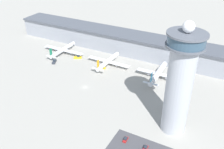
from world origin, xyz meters
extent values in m
plane|color=#9E9B93|center=(0.00, 0.00, 0.00)|extent=(1000.00, 1000.00, 0.00)
cube|color=#9399A3|center=(0.00, 70.00, 8.50)|extent=(230.53, 22.00, 17.00)
cube|color=#4C515B|center=(0.00, 70.00, 17.80)|extent=(230.53, 25.00, 1.60)
cylinder|color=#ADB2BC|center=(69.62, -12.60, 26.29)|extent=(14.05, 14.05, 52.58)
cylinder|color=#565B66|center=(69.62, -12.60, 52.98)|extent=(19.95, 19.95, 0.80)
cylinder|color=#334C60|center=(69.62, -12.60, 55.89)|extent=(18.35, 18.35, 5.02)
cylinder|color=#565B66|center=(69.62, -12.60, 58.90)|extent=(19.95, 19.95, 1.00)
sphere|color=white|center=(69.62, -12.60, 62.38)|extent=(5.95, 5.95, 5.95)
cylinder|color=silver|center=(-49.34, 38.53, 4.24)|extent=(3.85, 27.47, 3.61)
cone|color=silver|center=(-49.48, 53.88, 4.24)|extent=(3.64, 3.28, 3.61)
cone|color=silver|center=(-49.20, 22.65, 4.24)|extent=(3.29, 4.36, 3.25)
cube|color=silver|center=(-49.35, 39.08, 3.61)|extent=(41.56, 4.77, 0.44)
cylinder|color=#A8A8B2|center=(-58.08, 40.00, 2.52)|extent=(2.02, 3.99, 1.98)
cylinder|color=#A8A8B2|center=(-40.64, 40.16, 2.52)|extent=(2.02, 3.99, 1.98)
cube|color=#14704C|center=(-49.19, 21.79, 8.93)|extent=(0.33, 2.80, 5.77)
cube|color=silver|center=(-49.19, 21.39, 4.61)|extent=(10.12, 2.09, 0.24)
cylinder|color=black|center=(-49.46, 51.05, 1.22)|extent=(0.28, 0.28, 2.44)
cylinder|color=black|center=(-46.82, 38.31, 1.22)|extent=(0.28, 0.28, 2.44)
cylinder|color=black|center=(-51.87, 38.26, 1.22)|extent=(0.28, 0.28, 2.44)
cylinder|color=white|center=(-1.29, 38.17, 3.95)|extent=(4.45, 25.64, 3.87)
cone|color=white|center=(-0.96, 52.69, 3.95)|extent=(3.94, 3.57, 3.87)
cone|color=white|center=(-1.63, 23.08, 3.95)|extent=(3.58, 4.72, 3.48)
cube|color=white|center=(-1.28, 38.69, 3.27)|extent=(39.23, 5.29, 0.44)
cylinder|color=#A8A8B2|center=(-9.47, 39.87, 2.10)|extent=(2.22, 4.30, 2.13)
cylinder|color=#A8A8B2|center=(6.96, 39.50, 2.10)|extent=(2.22, 4.30, 2.13)
cube|color=orange|center=(-1.65, 22.15, 8.98)|extent=(0.36, 2.81, 6.19)
cube|color=white|center=(-1.66, 21.75, 4.34)|extent=(10.87, 2.25, 0.24)
cylinder|color=black|center=(-1.03, 49.75, 1.01)|extent=(0.28, 0.28, 2.02)
cylinder|color=black|center=(1.41, 37.82, 1.01)|extent=(0.28, 0.28, 2.02)
cylinder|color=black|center=(-4.00, 37.95, 1.01)|extent=(0.28, 0.28, 2.02)
cylinder|color=silver|center=(43.50, 36.92, 4.80)|extent=(4.71, 26.65, 4.25)
cone|color=silver|center=(43.24, 52.13, 4.80)|extent=(4.32, 3.90, 4.25)
cone|color=silver|center=(43.78, 21.08, 4.80)|extent=(3.92, 5.17, 3.83)
cube|color=silver|center=(43.49, 37.45, 4.06)|extent=(34.28, 4.99, 0.44)
cylinder|color=#A8A8B2|center=(36.29, 38.33, 2.77)|extent=(2.42, 4.72, 2.34)
cylinder|color=#A8A8B2|center=(50.66, 38.58, 2.77)|extent=(2.42, 4.72, 2.34)
cube|color=#197FB2|center=(43.79, 20.06, 10.33)|extent=(0.35, 2.80, 6.81)
cube|color=silver|center=(43.80, 19.66, 5.23)|extent=(11.94, 2.21, 0.24)
cylinder|color=black|center=(43.29, 49.01, 1.34)|extent=(0.28, 0.28, 2.67)
cylinder|color=black|center=(46.48, 36.71, 1.34)|extent=(0.28, 0.28, 2.67)
cylinder|color=black|center=(40.53, 36.60, 1.34)|extent=(0.28, 0.28, 2.67)
cube|color=black|center=(-31.90, 36.80, 0.06)|extent=(6.26, 5.01, 0.12)
cube|color=gold|center=(-31.90, 36.80, 0.79)|extent=(7.28, 5.67, 1.58)
cube|color=#232D38|center=(-31.30, 37.16, 2.23)|extent=(2.90, 2.91, 1.29)
cube|color=black|center=(-3.27, 30.61, 0.06)|extent=(5.82, 3.90, 0.12)
cube|color=gold|center=(-3.27, 30.61, 0.66)|extent=(6.82, 4.31, 1.33)
cube|color=#232D38|center=(-2.66, 30.81, 1.87)|extent=(2.49, 2.64, 1.09)
cube|color=black|center=(-45.39, 20.28, 0.06)|extent=(4.69, 6.35, 0.12)
cube|color=#2D333D|center=(-45.39, 20.28, 0.75)|extent=(5.25, 7.40, 1.50)
cube|color=#232D38|center=(-45.68, 20.91, 2.12)|extent=(2.93, 2.85, 1.23)
cube|color=black|center=(49.43, -34.55, 0.06)|extent=(1.91, 3.77, 0.12)
cube|color=red|center=(49.43, -34.55, 0.43)|extent=(2.01, 4.48, 0.86)
cube|color=#232D38|center=(49.42, -34.44, 1.22)|extent=(1.71, 2.49, 0.71)
cube|color=black|center=(61.50, -35.21, 0.06)|extent=(1.96, 3.54, 0.12)
cube|color=red|center=(61.50, -35.21, 0.43)|extent=(2.06, 4.20, 0.87)
cube|color=#232D38|center=(61.51, -35.10, 1.22)|extent=(1.75, 2.34, 0.71)
camera|label=1|loc=(89.97, -127.26, 101.83)|focal=40.00mm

